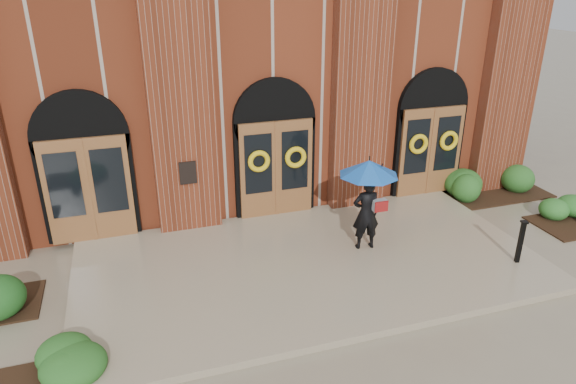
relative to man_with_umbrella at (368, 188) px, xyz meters
name	(u,v)px	position (x,y,z in m)	size (l,w,h in m)	color
ground	(313,270)	(-1.40, -0.36, -1.64)	(90.00, 90.00, 0.00)	gray
landing	(310,264)	(-1.40, -0.21, -1.56)	(10.00, 5.30, 0.15)	gray
church_building	(224,52)	(-1.40, 8.43, 1.86)	(16.20, 12.53, 7.00)	maroon
man_with_umbrella	(368,188)	(0.00, 0.00, 0.00)	(1.45, 1.45, 2.12)	black
metal_post	(521,241)	(2.90, -1.64, -0.97)	(0.16, 0.16, 0.99)	black
hedge_wall_right	(496,183)	(5.09, 1.84, -1.25)	(2.99, 1.19, 0.77)	#25571E
hedge_front_left	(33,380)	(-6.74, -2.36, -1.39)	(1.39, 1.19, 0.49)	#23551D
hedge_front_right	(569,216)	(5.60, -0.36, -1.38)	(1.45, 1.25, 0.51)	#296424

